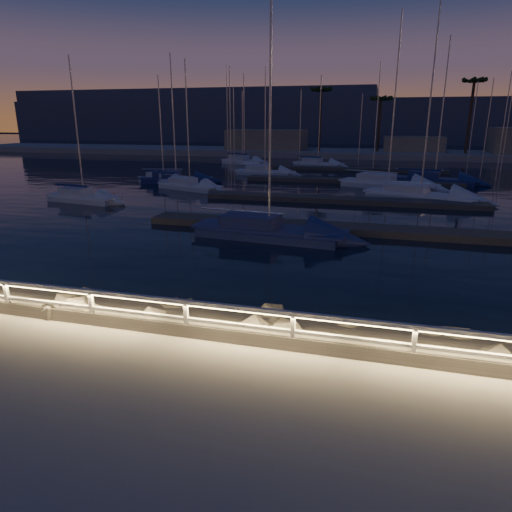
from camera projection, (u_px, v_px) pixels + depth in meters
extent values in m
plane|color=gray|center=(256.00, 344.00, 12.27)|extent=(400.00, 400.00, 0.00)
cube|color=gray|center=(226.00, 400.00, 9.99)|extent=(240.00, 5.00, 0.20)
cube|color=#69625A|center=(269.00, 330.00, 13.74)|extent=(240.00, 3.45, 1.29)
plane|color=black|center=(366.00, 154.00, 86.37)|extent=(320.00, 320.00, 0.00)
plane|color=black|center=(256.00, 383.00, 12.61)|extent=(400.00, 400.00, 0.00)
cube|color=silver|center=(7.00, 297.00, 14.13)|extent=(0.11, 0.11, 1.00)
cube|color=silver|center=(92.00, 308.00, 13.38)|extent=(0.11, 0.11, 1.00)
cube|color=silver|center=(186.00, 319.00, 12.63)|extent=(0.11, 0.11, 1.00)
cube|color=silver|center=(293.00, 331.00, 11.87)|extent=(0.11, 0.11, 1.00)
cube|color=silver|center=(414.00, 346.00, 11.12)|extent=(0.11, 0.11, 1.00)
cube|color=silver|center=(256.00, 310.00, 11.98)|extent=(44.00, 0.12, 0.12)
cube|color=silver|center=(256.00, 327.00, 12.12)|extent=(44.00, 0.09, 0.09)
cube|color=#EACB69|center=(256.00, 313.00, 11.98)|extent=(44.00, 0.04, 0.03)
cube|color=#5A534B|center=(326.00, 228.00, 27.17)|extent=(22.00, 2.00, 0.40)
cube|color=#5A534B|center=(341.00, 200.00, 36.41)|extent=(22.00, 2.00, 0.40)
cube|color=#5A534B|center=(351.00, 181.00, 47.50)|extent=(22.00, 2.00, 0.40)
cube|color=#5A534B|center=(358.00, 169.00, 58.59)|extent=(22.00, 2.00, 0.40)
cube|color=gray|center=(365.00, 154.00, 80.71)|extent=(160.00, 14.00, 1.20)
cube|color=gray|center=(267.00, 141.00, 84.65)|extent=(14.00, 8.00, 4.00)
cube|color=gray|center=(413.00, 146.00, 79.19)|extent=(10.00, 6.00, 3.00)
cylinder|color=#483321|center=(320.00, 120.00, 79.18)|extent=(0.44, 0.44, 10.50)
cylinder|color=#483321|center=(379.00, 124.00, 77.81)|extent=(0.44, 0.44, 9.00)
cylinder|color=#483321|center=(470.00, 117.00, 73.01)|extent=(0.44, 0.44, 11.50)
cube|color=#3B445C|center=(374.00, 125.00, 131.24)|extent=(220.00, 30.00, 14.00)
cube|color=#3B445C|center=(194.00, 118.00, 154.96)|extent=(120.00, 25.00, 18.00)
cube|color=silver|center=(84.00, 200.00, 36.70)|extent=(6.21, 2.88, 0.51)
cube|color=silver|center=(84.00, 196.00, 36.60)|extent=(6.66, 2.66, 0.14)
cube|color=silver|center=(76.00, 191.00, 36.83)|extent=(2.53, 1.83, 0.60)
cylinder|color=#ABABB0|center=(76.00, 128.00, 35.08)|extent=(0.11, 0.11, 10.38)
cylinder|color=#ABABB0|center=(71.00, 185.00, 36.86)|extent=(3.71, 0.64, 0.07)
cube|color=navy|center=(269.00, 235.00, 25.65)|extent=(8.24, 3.45, 0.58)
cube|color=navy|center=(269.00, 229.00, 25.55)|extent=(8.87, 3.12, 0.16)
cube|color=navy|center=(251.00, 221.00, 25.82)|extent=(3.30, 2.30, 0.68)
cylinder|color=#ABABB0|center=(270.00, 95.00, 23.51)|extent=(0.13, 0.13, 13.92)
cylinder|color=#ABABB0|center=(242.00, 211.00, 25.86)|extent=(4.99, 0.58, 0.08)
cube|color=silver|center=(164.00, 182.00, 47.43)|extent=(6.06, 3.84, 0.49)
cube|color=silver|center=(164.00, 179.00, 47.34)|extent=(6.41, 3.74, 0.13)
cube|color=silver|center=(158.00, 175.00, 47.70)|extent=(2.60, 2.14, 0.58)
cylinder|color=#ABABB0|center=(161.00, 128.00, 45.88)|extent=(0.11, 0.11, 9.99)
cylinder|color=#ABABB0|center=(155.00, 171.00, 47.80)|extent=(3.39, 1.34, 0.07)
cube|color=silver|center=(190.00, 188.00, 43.10)|extent=(6.65, 4.10, 0.49)
cube|color=silver|center=(190.00, 185.00, 43.01)|extent=(7.04, 3.98, 0.13)
cube|color=silver|center=(183.00, 181.00, 43.39)|extent=(2.84, 2.31, 0.58)
cylinder|color=#ABABB0|center=(187.00, 123.00, 41.40)|extent=(0.11, 0.11, 10.96)
cylinder|color=#ABABB0|center=(179.00, 176.00, 43.51)|extent=(3.74, 1.39, 0.07)
cube|color=silver|center=(388.00, 187.00, 43.98)|extent=(9.03, 5.65, 0.62)
cube|color=silver|center=(388.00, 182.00, 43.86)|extent=(9.55, 5.50, 0.17)
cube|color=silver|center=(376.00, 177.00, 44.41)|extent=(3.87, 3.17, 0.73)
cylinder|color=#ABABB0|center=(395.00, 100.00, 41.69)|extent=(0.13, 0.13, 14.88)
cylinder|color=#ABABB0|center=(371.00, 171.00, 44.58)|extent=(5.05, 1.94, 0.09)
cube|color=silver|center=(420.00, 198.00, 37.53)|extent=(8.85, 5.50, 0.56)
cube|color=silver|center=(421.00, 194.00, 37.43)|extent=(9.37, 5.35, 0.15)
cube|color=silver|center=(407.00, 188.00, 37.97)|extent=(3.79, 3.09, 0.67)
cylinder|color=#ABABB0|center=(431.00, 99.00, 35.29)|extent=(0.12, 0.12, 14.59)
cylinder|color=#ABABB0|center=(400.00, 182.00, 38.14)|extent=(4.96, 1.87, 0.08)
cube|color=navy|center=(176.00, 181.00, 47.58)|extent=(7.23, 3.79, 0.58)
cube|color=navy|center=(176.00, 178.00, 47.47)|extent=(7.71, 3.59, 0.16)
cube|color=navy|center=(167.00, 174.00, 47.40)|extent=(3.00, 2.28, 0.69)
cylinder|color=#ABABB0|center=(173.00, 117.00, 45.72)|extent=(0.13, 0.13, 11.96)
cylinder|color=#ABABB0|center=(162.00, 169.00, 47.26)|extent=(4.21, 1.05, 0.09)
cube|color=silver|center=(265.00, 174.00, 54.22)|extent=(6.75, 2.80, 0.51)
cube|color=silver|center=(265.00, 171.00, 54.12)|extent=(7.26, 2.53, 0.14)
cube|color=silver|center=(258.00, 168.00, 54.34)|extent=(2.70, 1.88, 0.61)
cylinder|color=#ABABB0|center=(265.00, 120.00, 52.45)|extent=(0.11, 0.11, 11.41)
cylinder|color=#ABABB0|center=(254.00, 164.00, 54.35)|extent=(4.10, 0.46, 0.07)
cube|color=navy|center=(434.00, 182.00, 46.97)|extent=(8.10, 4.13, 0.56)
cube|color=navy|center=(435.00, 179.00, 46.87)|extent=(8.65, 3.88, 0.15)
cube|color=navy|center=(424.00, 175.00, 47.24)|extent=(3.34, 2.52, 0.66)
cylinder|color=#ABABB0|center=(443.00, 109.00, 44.90)|extent=(0.12, 0.12, 13.42)
cylinder|color=#ABABB0|center=(419.00, 170.00, 47.33)|extent=(4.74, 1.08, 0.08)
cube|color=silver|center=(244.00, 163.00, 67.42)|extent=(7.27, 4.79, 0.59)
cube|color=silver|center=(244.00, 160.00, 67.31)|extent=(7.67, 4.70, 0.16)
cube|color=silver|center=(239.00, 158.00, 67.76)|extent=(3.15, 2.63, 0.69)
cylinder|color=#ABABB0|center=(244.00, 117.00, 65.55)|extent=(0.13, 0.13, 12.01)
cylinder|color=#ABABB0|center=(237.00, 154.00, 67.89)|extent=(4.02, 1.74, 0.09)
cube|color=silver|center=(318.00, 165.00, 64.09)|extent=(6.97, 3.97, 0.52)
cube|color=silver|center=(318.00, 163.00, 64.00)|extent=(7.41, 3.81, 0.14)
cube|color=silver|center=(312.00, 160.00, 64.36)|extent=(2.93, 2.31, 0.61)
cylinder|color=#ABABB0|center=(320.00, 120.00, 62.31)|extent=(0.11, 0.11, 11.49)
cylinder|color=#ABABB0|center=(309.00, 157.00, 64.46)|extent=(3.99, 1.23, 0.08)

